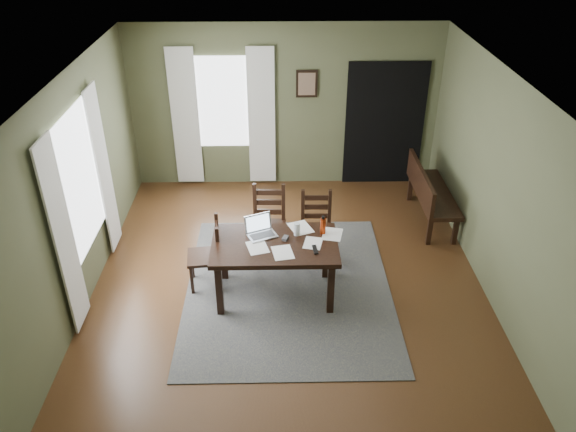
{
  "coord_description": "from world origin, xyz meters",
  "views": [
    {
      "loc": [
        -0.12,
        -5.74,
        4.5
      ],
      "look_at": [
        0.0,
        0.3,
        0.9
      ],
      "focal_mm": 35.0,
      "sensor_mm": 36.0,
      "label": 1
    }
  ],
  "objects_px": {
    "chair_end": "(208,255)",
    "chair_back_right": "(316,227)",
    "dining_table": "(275,250)",
    "chair_back_left": "(269,224)",
    "water_bottle": "(323,225)",
    "laptop": "(260,230)",
    "bench": "(429,191)"
  },
  "relations": [
    {
      "from": "chair_end",
      "to": "chair_back_right",
      "type": "xyz_separation_m",
      "value": [
        1.41,
        0.6,
        0.01
      ]
    },
    {
      "from": "dining_table",
      "to": "laptop",
      "type": "relative_size",
      "value": 3.59
    },
    {
      "from": "dining_table",
      "to": "water_bottle",
      "type": "height_order",
      "value": "water_bottle"
    },
    {
      "from": "dining_table",
      "to": "chair_back_left",
      "type": "xyz_separation_m",
      "value": [
        -0.08,
        0.87,
        -0.17
      ]
    },
    {
      "from": "chair_end",
      "to": "water_bottle",
      "type": "height_order",
      "value": "water_bottle"
    },
    {
      "from": "chair_end",
      "to": "chair_back_right",
      "type": "distance_m",
      "value": 1.53
    },
    {
      "from": "chair_back_left",
      "to": "dining_table",
      "type": "bearing_deg",
      "value": -82.6
    },
    {
      "from": "dining_table",
      "to": "water_bottle",
      "type": "bearing_deg",
      "value": 19.67
    },
    {
      "from": "bench",
      "to": "water_bottle",
      "type": "bearing_deg",
      "value": 132.14
    },
    {
      "from": "chair_end",
      "to": "laptop",
      "type": "height_order",
      "value": "laptop"
    },
    {
      "from": "chair_end",
      "to": "water_bottle",
      "type": "bearing_deg",
      "value": 83.15
    },
    {
      "from": "bench",
      "to": "chair_back_left",
      "type": "bearing_deg",
      "value": 110.58
    },
    {
      "from": "water_bottle",
      "to": "chair_back_left",
      "type": "bearing_deg",
      "value": 135.76
    },
    {
      "from": "dining_table",
      "to": "chair_back_left",
      "type": "height_order",
      "value": "chair_back_left"
    },
    {
      "from": "chair_back_left",
      "to": "water_bottle",
      "type": "xyz_separation_m",
      "value": [
        0.67,
        -0.66,
        0.38
      ]
    },
    {
      "from": "chair_end",
      "to": "chair_back_right",
      "type": "bearing_deg",
      "value": 106.53
    },
    {
      "from": "chair_end",
      "to": "laptop",
      "type": "distance_m",
      "value": 0.76
    },
    {
      "from": "bench",
      "to": "laptop",
      "type": "xyz_separation_m",
      "value": [
        -2.49,
        -1.55,
        0.31
      ]
    },
    {
      "from": "chair_end",
      "to": "chair_back_right",
      "type": "height_order",
      "value": "chair_back_right"
    },
    {
      "from": "chair_back_right",
      "to": "dining_table",
      "type": "bearing_deg",
      "value": -123.55
    },
    {
      "from": "chair_back_right",
      "to": "laptop",
      "type": "distance_m",
      "value": 1.02
    },
    {
      "from": "chair_back_right",
      "to": "water_bottle",
      "type": "xyz_separation_m",
      "value": [
        0.03,
        -0.61,
        0.41
      ]
    },
    {
      "from": "chair_back_left",
      "to": "chair_back_right",
      "type": "relative_size",
      "value": 1.07
    },
    {
      "from": "water_bottle",
      "to": "dining_table",
      "type": "bearing_deg",
      "value": -160.23
    },
    {
      "from": "chair_back_left",
      "to": "chair_back_right",
      "type": "xyz_separation_m",
      "value": [
        0.64,
        -0.05,
        -0.03
      ]
    },
    {
      "from": "chair_back_right",
      "to": "bench",
      "type": "distance_m",
      "value": 1.99
    },
    {
      "from": "chair_back_left",
      "to": "water_bottle",
      "type": "height_order",
      "value": "chair_back_left"
    },
    {
      "from": "chair_back_right",
      "to": "water_bottle",
      "type": "bearing_deg",
      "value": -86.07
    },
    {
      "from": "bench",
      "to": "laptop",
      "type": "height_order",
      "value": "laptop"
    },
    {
      "from": "laptop",
      "to": "water_bottle",
      "type": "xyz_separation_m",
      "value": [
        0.77,
        -0.0,
        0.05
      ]
    },
    {
      "from": "chair_back_left",
      "to": "bench",
      "type": "xyz_separation_m",
      "value": [
        2.39,
        0.9,
        0.01
      ]
    },
    {
      "from": "laptop",
      "to": "water_bottle",
      "type": "bearing_deg",
      "value": -24.01
    }
  ]
}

